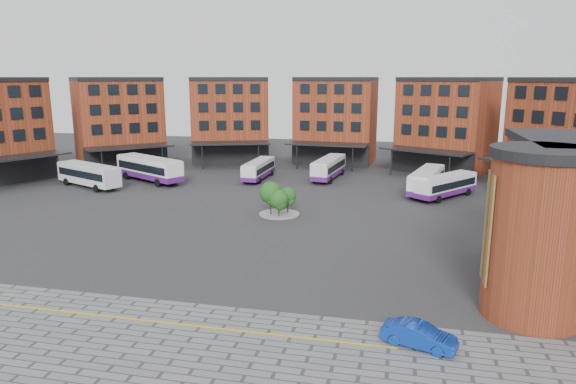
% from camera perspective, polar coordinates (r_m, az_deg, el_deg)
% --- Properties ---
extents(ground, '(160.00, 160.00, 0.00)m').
position_cam_1_polar(ground, '(45.38, -7.04, -6.24)').
color(ground, '#28282B').
rests_on(ground, ground).
extents(yellow_line, '(26.00, 0.15, 0.02)m').
position_cam_1_polar(yellow_line, '(32.70, -12.08, -14.15)').
color(yellow_line, gold).
rests_on(yellow_line, paving_zone).
extents(main_building, '(94.14, 42.48, 14.60)m').
position_cam_1_polar(main_building, '(81.32, -1.29, 7.45)').
color(main_building, maroon).
rests_on(main_building, ground).
extents(tree_island, '(4.40, 4.40, 3.74)m').
position_cam_1_polar(tree_island, '(54.92, -1.18, -0.63)').
color(tree_island, gray).
rests_on(tree_island, ground).
extents(bus_a, '(11.22, 6.92, 3.16)m').
position_cam_1_polar(bus_a, '(74.28, -21.29, 1.92)').
color(bus_a, silver).
rests_on(bus_a, ground).
extents(bus_b, '(12.22, 8.46, 3.49)m').
position_cam_1_polar(bus_b, '(75.70, -15.16, 2.54)').
color(bus_b, white).
rests_on(bus_b, ground).
extents(bus_c, '(2.63, 9.77, 2.74)m').
position_cam_1_polar(bus_c, '(74.91, -3.29, 2.55)').
color(bus_c, white).
rests_on(bus_c, ground).
extents(bus_d, '(3.78, 11.05, 3.05)m').
position_cam_1_polar(bus_d, '(75.34, 4.54, 2.72)').
color(bus_d, silver).
rests_on(bus_d, ground).
extents(bus_e, '(5.11, 11.18, 3.07)m').
position_cam_1_polar(bus_e, '(67.99, 15.13, 1.24)').
color(bus_e, white).
rests_on(bus_e, ground).
extents(bus_f, '(7.98, 9.43, 2.84)m').
position_cam_1_polar(bus_f, '(66.22, 17.17, 0.70)').
color(bus_f, white).
rests_on(bus_f, ground).
extents(blue_car, '(4.33, 2.54, 1.35)m').
position_cam_1_polar(blue_car, '(30.32, 14.37, -15.17)').
color(blue_car, '#0C33A3').
rests_on(blue_car, ground).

